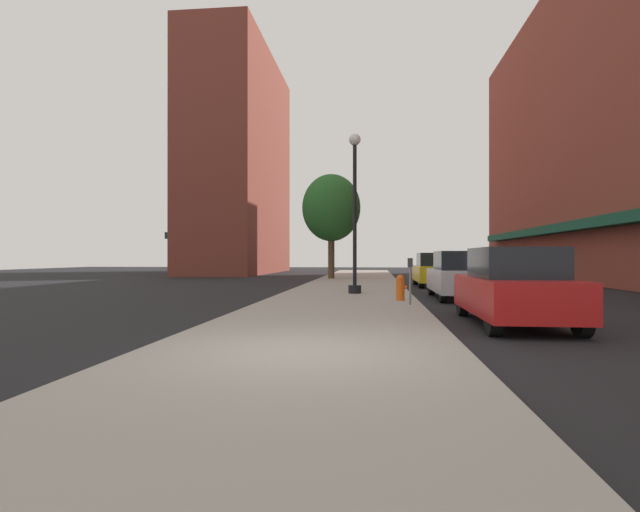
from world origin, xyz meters
TOP-DOWN VIEW (x-y plane):
  - ground_plane at (4.00, 18.00)m, footprint 90.00×90.00m
  - sidewalk_slab at (0.00, 19.00)m, footprint 4.80×50.00m
  - building_right_brick at (14.99, 22.00)m, footprint 6.80×40.00m
  - building_far_background at (-11.01, 37.00)m, footprint 6.80×18.00m
  - lamppost at (0.33, 11.35)m, footprint 0.48×0.48m
  - fire_hydrant at (1.85, 8.52)m, footprint 0.33×0.26m
  - parking_meter_near at (2.05, 7.15)m, footprint 0.14×0.09m
  - tree_near at (-1.62, 24.08)m, footprint 3.65×3.65m
  - car_red at (4.00, 3.96)m, footprint 1.80×4.30m
  - car_silver at (4.00, 10.68)m, footprint 1.80×4.30m
  - car_yellow at (4.00, 17.99)m, footprint 1.80×4.30m

SIDE VIEW (x-z plane):
  - ground_plane at x=4.00m, z-range 0.00..0.00m
  - sidewalk_slab at x=0.00m, z-range 0.00..0.12m
  - fire_hydrant at x=1.85m, z-range 0.12..0.91m
  - car_red at x=4.00m, z-range -0.02..1.64m
  - car_silver at x=4.00m, z-range -0.02..1.64m
  - car_yellow at x=4.00m, z-range -0.02..1.64m
  - parking_meter_near at x=2.05m, z-range 0.29..1.60m
  - lamppost at x=0.33m, z-range 0.25..6.15m
  - tree_near at x=-1.62m, z-range 1.26..7.79m
  - building_right_brick at x=14.99m, z-range -0.02..18.55m
  - building_far_background at x=-11.01m, z-range -0.02..19.52m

